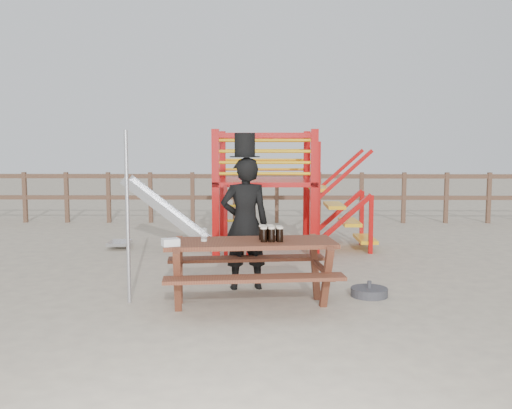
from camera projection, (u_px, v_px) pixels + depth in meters
name	position (u px, v px, depth m)	size (l,w,h in m)	color
ground	(248.00, 305.00, 6.59)	(60.00, 60.00, 0.00)	#B9AB90
back_fence	(256.00, 192.00, 13.48)	(15.09, 0.09, 1.20)	brown
playground_fort	(260.00, 189.00, 10.04)	(4.71, 1.84, 2.10)	#B90D0C
picnic_table	(250.00, 265.00, 6.56)	(2.07, 1.54, 0.75)	brown
man_with_hat	(245.00, 220.00, 7.26)	(0.68, 0.51, 2.00)	black
metal_pole	(128.00, 218.00, 6.59)	(0.04, 0.04, 2.02)	#B2B2B7
parasol_base	(369.00, 292.00, 6.97)	(0.45, 0.45, 0.19)	#37373C
paper_bag	(171.00, 242.00, 6.20)	(0.18, 0.14, 0.08)	white
stout_pints	(270.00, 233.00, 6.52)	(0.28, 0.27, 0.17)	black
empty_glasses	(204.00, 235.00, 6.50)	(0.07, 0.07, 0.15)	silver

